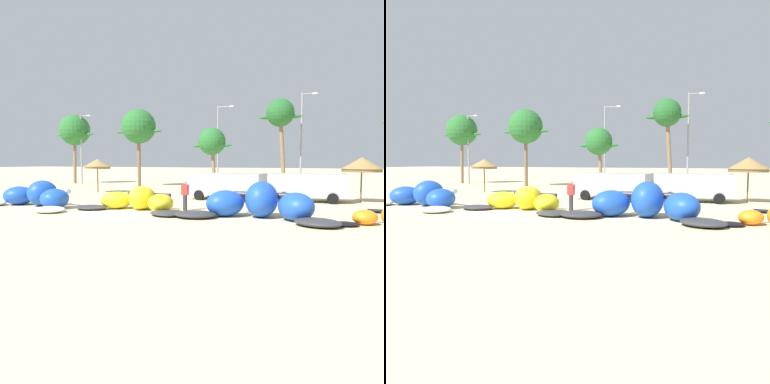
# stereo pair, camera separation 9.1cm
# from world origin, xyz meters

# --- Properties ---
(ground_plane) EXTENTS (260.00, 260.00, 0.00)m
(ground_plane) POSITION_xyz_m (0.00, 0.00, 0.00)
(ground_plane) COLOR beige
(kite_left) EXTENTS (7.68, 4.31, 1.52)m
(kite_left) POSITION_xyz_m (-5.86, 0.18, 0.58)
(kite_left) COLOR white
(kite_left) RESTS_ON ground
(kite_left_of_center) EXTENTS (6.93, 3.64, 1.29)m
(kite_left_of_center) POSITION_xyz_m (0.53, 0.93, 0.50)
(kite_left_of_center) COLOR #333338
(kite_left_of_center) RESTS_ON ground
(kite_center) EXTENTS (7.84, 3.79, 1.71)m
(kite_center) POSITION_xyz_m (7.21, 0.51, 0.65)
(kite_center) COLOR #333338
(kite_center) RESTS_ON ground
(beach_umbrella_near_van) EXTENTS (2.27, 2.27, 2.84)m
(beach_umbrella_near_van) POSITION_xyz_m (-8.64, 9.92, 2.42)
(beach_umbrella_near_van) COLOR brown
(beach_umbrella_near_van) RESTS_ON ground
(beach_umbrella_middle) EXTENTS (2.58, 2.58, 2.91)m
(beach_umbrella_middle) POSITION_xyz_m (11.82, 9.93, 2.44)
(beach_umbrella_middle) COLOR brown
(beach_umbrella_middle) RESTS_ON ground
(parked_van) EXTENTS (4.97, 2.65, 1.84)m
(parked_van) POSITION_xyz_m (8.50, 8.91, 1.09)
(parked_van) COLOR #B2B7BC
(parked_van) RESTS_ON ground
(parked_car_second) EXTENTS (5.28, 2.60, 1.84)m
(parked_car_second) POSITION_xyz_m (3.19, 8.12, 1.09)
(parked_car_second) COLOR #B2B7BC
(parked_car_second) RESTS_ON ground
(person_near_kites) EXTENTS (0.36, 0.24, 1.62)m
(person_near_kites) POSITION_xyz_m (2.91, 1.81, 0.82)
(person_near_kites) COLOR #383842
(person_near_kites) RESTS_ON ground
(palm_leftmost) EXTENTS (5.43, 3.62, 8.15)m
(palm_leftmost) POSITION_xyz_m (-19.08, 19.91, 6.27)
(palm_leftmost) COLOR #7F6647
(palm_leftmost) RESTS_ON ground
(palm_left) EXTENTS (5.45, 3.63, 8.13)m
(palm_left) POSITION_xyz_m (-9.54, 18.45, 6.25)
(palm_left) COLOR brown
(palm_left) RESTS_ON ground
(palm_left_of_gap) EXTENTS (4.13, 2.76, 6.02)m
(palm_left_of_gap) POSITION_xyz_m (-1.70, 19.47, 4.56)
(palm_left_of_gap) COLOR #7F6647
(palm_left_of_gap) RESTS_ON ground
(palm_center_left) EXTENTS (3.80, 2.53, 8.30)m
(palm_center_left) POSITION_xyz_m (5.23, 18.36, 6.84)
(palm_center_left) COLOR #7F6647
(palm_center_left) RESTS_ON ground
(lamppost_west) EXTENTS (1.46, 0.24, 8.02)m
(lamppost_west) POSITION_xyz_m (-17.74, 19.48, 4.50)
(lamppost_west) COLOR gray
(lamppost_west) RESTS_ON ground
(lamppost_west_center) EXTENTS (1.93, 0.24, 8.85)m
(lamppost_west_center) POSITION_xyz_m (-2.45, 24.14, 4.98)
(lamppost_west_center) COLOR gray
(lamppost_west_center) RESTS_ON ground
(lamppost_east_center) EXTENTS (1.49, 0.24, 8.99)m
(lamppost_east_center) POSITION_xyz_m (7.04, 20.01, 5.00)
(lamppost_east_center) COLOR gray
(lamppost_east_center) RESTS_ON ground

